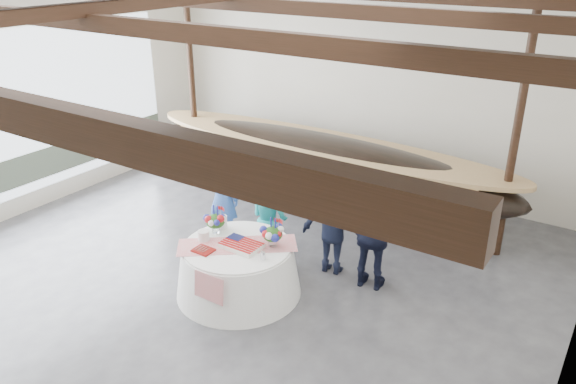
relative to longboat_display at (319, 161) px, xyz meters
The scene contains 11 objects.
floor 4.38m from the longboat_display, 87.87° to the right, with size 10.00×12.00×0.01m, color #3D3D42.
wall_back 2.15m from the longboat_display, 84.76° to the left, with size 10.00×0.02×4.50m, color silver.
pavilion_structure 4.64m from the longboat_display, 87.42° to the right, with size 9.80×11.76×4.50m.
open_bay 5.86m from the longboat_display, 145.70° to the right, with size 0.03×7.00×3.20m.
longboat_display is the anchor object (origin of this frame).
banquet_table 3.55m from the longboat_display, 80.17° to the right, with size 1.94×1.94×0.83m.
tabletop_items 3.35m from the longboat_display, 80.97° to the right, with size 1.75×1.55×0.40m.
guest_woman_blue 2.38m from the longboat_display, 105.20° to the right, with size 0.67×0.44×1.83m, color #2B4B8C.
guest_woman_teal 2.28m from the longboat_display, 81.08° to the right, with size 0.72×0.56×1.47m, color #21A6AB.
guest_man_left 2.56m from the longboat_display, 53.85° to the right, with size 1.15×0.66×1.78m, color black.
guest_man_right 3.12m from the longboat_display, 43.77° to the right, with size 1.09×0.45×1.86m, color black.
Camera 1 is at (5.19, -4.99, 4.99)m, focal length 35.00 mm.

